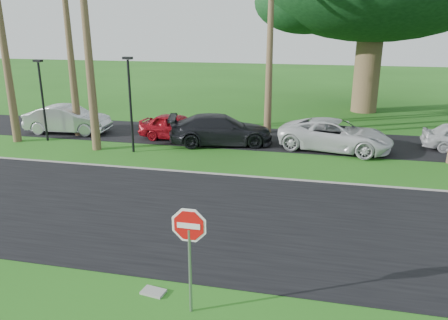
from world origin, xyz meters
The scene contains 12 objects.
ground centered at (0.00, 0.00, 0.00)m, with size 120.00×120.00×0.00m, color #215916.
road centered at (0.00, 2.00, 0.01)m, with size 120.00×8.00×0.02m, color black.
parking_strip centered at (0.00, 12.50, 0.01)m, with size 120.00×5.00×0.02m, color black.
curb centered at (0.00, 6.05, 0.03)m, with size 120.00×0.12×0.06m, color gray.
stop_sign_near centered at (0.50, -3.00, 1.77)m, with size 1.05×0.07×2.62m.
streetlight_left centered at (-11.50, 9.50, 2.50)m, with size 0.45×0.25×4.34m.
streetlight_right centered at (-6.00, 8.50, 2.65)m, with size 0.45×0.25×4.64m.
car_silver centered at (-11.31, 11.32, 0.79)m, with size 1.68×4.83×1.59m, color #ADB0B5.
car_red centered at (-4.63, 11.26, 0.71)m, with size 1.68×4.16×1.42m, color maroon.
car_dark centered at (-2.06, 10.84, 0.79)m, with size 2.20×5.41×1.57m, color black.
car_minivan centered at (3.79, 11.02, 0.77)m, with size 2.56×5.55×1.54m, color silver.
utility_slab centered at (-0.58, -2.55, 0.03)m, with size 0.55×0.35×0.06m, color gray.
Camera 1 is at (3.05, -10.91, 6.12)m, focal length 35.00 mm.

